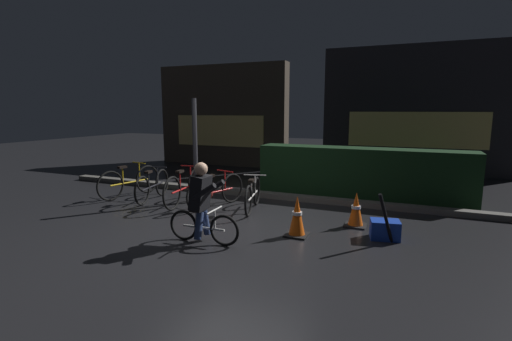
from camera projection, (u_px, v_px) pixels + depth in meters
The scene contains 16 objects.
ground_plane at pixel (232, 225), 6.57m from camera, with size 40.00×40.00×0.00m, color black.
sidewalk_curb at pixel (275, 196), 8.56m from camera, with size 12.00×0.24×0.12m, color #56544F.
hedge_row at pixel (362, 173), 8.60m from camera, with size 4.80×0.70×1.15m, color black.
storefront_left at pixel (222, 116), 13.58m from camera, with size 4.94×0.54×3.61m.
storefront_right at pixel (417, 110), 11.67m from camera, with size 5.78×0.54×4.00m.
street_post at pixel (195, 151), 8.05m from camera, with size 0.10×0.10×2.25m, color #2D2D33.
parked_bike_leftmost at pixel (130, 182), 8.67m from camera, with size 0.50×1.66×0.78m.
parked_bike_left_mid at pixel (153, 186), 8.33m from camera, with size 0.46×1.56×0.73m.
parked_bike_center_left at pixel (184, 188), 7.98m from camera, with size 0.46×1.74×0.80m.
parked_bike_center_right at pixel (216, 191), 7.75m from camera, with size 0.56×1.55×0.74m.
parked_bike_right_mid at pixel (253, 195), 7.50m from camera, with size 0.47×1.47×0.69m.
traffic_cone_near at pixel (297, 217), 5.96m from camera, with size 0.36×0.36×0.66m.
traffic_cone_far at pixel (356, 210), 6.46m from camera, with size 0.36×0.36×0.60m.
blue_crate at pixel (385, 230), 5.85m from camera, with size 0.44×0.32×0.30m, color #193DB7.
cyclist at pixel (202, 202), 5.62m from camera, with size 1.19×0.51×1.25m.
closed_umbrella at pixel (386, 219), 5.57m from camera, with size 0.05×0.05×0.85m, color black.
Camera 1 is at (2.85, -5.66, 2.01)m, focal length 26.09 mm.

